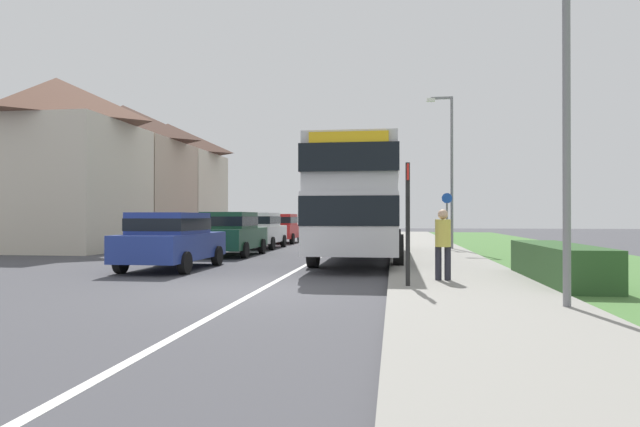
{
  "coord_description": "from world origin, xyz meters",
  "views": [
    {
      "loc": [
        2.73,
        -10.64,
        1.51
      ],
      "look_at": [
        0.64,
        4.48,
        1.6
      ],
      "focal_mm": 30.17,
      "sensor_mm": 36.0,
      "label": 1
    }
  ],
  "objects_px": {
    "parked_car_blue": "(172,238)",
    "parked_car_white": "(260,229)",
    "cycle_route_sign": "(447,219)",
    "street_lamp_near": "(559,38)",
    "parked_car_red": "(281,227)",
    "pedestrian_at_stop": "(443,241)",
    "double_decker_bus": "(361,199)",
    "street_lamp_mid": "(449,162)",
    "parked_car_dark_green": "(231,232)",
    "bus_stop_sign": "(408,215)"
  },
  "relations": [
    {
      "from": "parked_car_blue",
      "to": "parked_car_white",
      "type": "relative_size",
      "value": 1.0
    },
    {
      "from": "cycle_route_sign",
      "to": "street_lamp_near",
      "type": "relative_size",
      "value": 0.34
    },
    {
      "from": "cycle_route_sign",
      "to": "street_lamp_near",
      "type": "height_order",
      "value": "street_lamp_near"
    },
    {
      "from": "parked_car_white",
      "to": "parked_car_red",
      "type": "distance_m",
      "value": 5.14
    },
    {
      "from": "parked_car_white",
      "to": "pedestrian_at_stop",
      "type": "bearing_deg",
      "value": -60.36
    },
    {
      "from": "pedestrian_at_stop",
      "to": "cycle_route_sign",
      "type": "relative_size",
      "value": 0.66
    },
    {
      "from": "double_decker_bus",
      "to": "pedestrian_at_stop",
      "type": "relative_size",
      "value": 6.58
    },
    {
      "from": "parked_car_white",
      "to": "street_lamp_mid",
      "type": "bearing_deg",
      "value": -6.62
    },
    {
      "from": "pedestrian_at_stop",
      "to": "cycle_route_sign",
      "type": "distance_m",
      "value": 11.53
    },
    {
      "from": "parked_car_blue",
      "to": "parked_car_white",
      "type": "height_order",
      "value": "parked_car_white"
    },
    {
      "from": "parked_car_white",
      "to": "parked_car_red",
      "type": "height_order",
      "value": "parked_car_white"
    },
    {
      "from": "cycle_route_sign",
      "to": "street_lamp_near",
      "type": "xyz_separation_m",
      "value": [
        0.31,
        -14.71,
        2.86
      ]
    },
    {
      "from": "cycle_route_sign",
      "to": "double_decker_bus",
      "type": "bearing_deg",
      "value": -125.74
    },
    {
      "from": "parked_car_dark_green",
      "to": "street_lamp_near",
      "type": "relative_size",
      "value": 0.56
    },
    {
      "from": "cycle_route_sign",
      "to": "street_lamp_mid",
      "type": "relative_size",
      "value": 0.37
    },
    {
      "from": "double_decker_bus",
      "to": "bus_stop_sign",
      "type": "bearing_deg",
      "value": -79.86
    },
    {
      "from": "parked_car_dark_green",
      "to": "parked_car_white",
      "type": "distance_m",
      "value": 4.92
    },
    {
      "from": "double_decker_bus",
      "to": "cycle_route_sign",
      "type": "distance_m",
      "value": 5.81
    },
    {
      "from": "street_lamp_near",
      "to": "pedestrian_at_stop",
      "type": "bearing_deg",
      "value": 114.53
    },
    {
      "from": "parked_car_blue",
      "to": "parked_car_dark_green",
      "type": "height_order",
      "value": "parked_car_dark_green"
    },
    {
      "from": "parked_car_white",
      "to": "street_lamp_near",
      "type": "relative_size",
      "value": 0.55
    },
    {
      "from": "double_decker_bus",
      "to": "parked_car_red",
      "type": "distance_m",
      "value": 12.57
    },
    {
      "from": "bus_stop_sign",
      "to": "parked_car_dark_green",
      "type": "bearing_deg",
      "value": 125.59
    },
    {
      "from": "double_decker_bus",
      "to": "street_lamp_mid",
      "type": "bearing_deg",
      "value": 55.9
    },
    {
      "from": "parked_car_blue",
      "to": "street_lamp_near",
      "type": "height_order",
      "value": "street_lamp_near"
    },
    {
      "from": "parked_car_white",
      "to": "parked_car_red",
      "type": "relative_size",
      "value": 1.06
    },
    {
      "from": "bus_stop_sign",
      "to": "street_lamp_near",
      "type": "bearing_deg",
      "value": -43.93
    },
    {
      "from": "pedestrian_at_stop",
      "to": "bus_stop_sign",
      "type": "bearing_deg",
      "value": -126.4
    },
    {
      "from": "double_decker_bus",
      "to": "street_lamp_near",
      "type": "height_order",
      "value": "street_lamp_near"
    },
    {
      "from": "parked_car_dark_green",
      "to": "parked_car_red",
      "type": "height_order",
      "value": "parked_car_dark_green"
    },
    {
      "from": "parked_car_red",
      "to": "street_lamp_mid",
      "type": "relative_size",
      "value": 0.58
    },
    {
      "from": "pedestrian_at_stop",
      "to": "cycle_route_sign",
      "type": "height_order",
      "value": "cycle_route_sign"
    },
    {
      "from": "parked_car_dark_green",
      "to": "street_lamp_near",
      "type": "height_order",
      "value": "street_lamp_near"
    },
    {
      "from": "double_decker_bus",
      "to": "bus_stop_sign",
      "type": "xyz_separation_m",
      "value": [
        1.4,
        -7.84,
        -0.6
      ]
    },
    {
      "from": "parked_car_dark_green",
      "to": "street_lamp_near",
      "type": "xyz_separation_m",
      "value": [
        8.81,
        -11.32,
        3.37
      ]
    },
    {
      "from": "street_lamp_near",
      "to": "street_lamp_mid",
      "type": "relative_size",
      "value": 1.11
    },
    {
      "from": "pedestrian_at_stop",
      "to": "double_decker_bus",
      "type": "bearing_deg",
      "value": 107.91
    },
    {
      "from": "pedestrian_at_stop",
      "to": "street_lamp_mid",
      "type": "xyz_separation_m",
      "value": [
        1.33,
        11.97,
        2.94
      ]
    },
    {
      "from": "double_decker_bus",
      "to": "street_lamp_near",
      "type": "bearing_deg",
      "value": -69.88
    },
    {
      "from": "parked_car_blue",
      "to": "pedestrian_at_stop",
      "type": "bearing_deg",
      "value": -19.63
    },
    {
      "from": "parked_car_dark_green",
      "to": "cycle_route_sign",
      "type": "distance_m",
      "value": 9.17
    },
    {
      "from": "parked_car_white",
      "to": "parked_car_red",
      "type": "xyz_separation_m",
      "value": [
        -0.08,
        5.14,
        -0.02
      ]
    },
    {
      "from": "parked_car_red",
      "to": "bus_stop_sign",
      "type": "relative_size",
      "value": 1.5
    },
    {
      "from": "bus_stop_sign",
      "to": "street_lamp_mid",
      "type": "height_order",
      "value": "street_lamp_mid"
    },
    {
      "from": "street_lamp_mid",
      "to": "parked_car_red",
      "type": "bearing_deg",
      "value": 145.01
    },
    {
      "from": "parked_car_white",
      "to": "pedestrian_at_stop",
      "type": "relative_size",
      "value": 2.49
    },
    {
      "from": "double_decker_bus",
      "to": "street_lamp_mid",
      "type": "height_order",
      "value": "street_lamp_mid"
    },
    {
      "from": "parked_car_blue",
      "to": "parked_car_white",
      "type": "xyz_separation_m",
      "value": [
        -0.01,
        10.35,
        0.03
      ]
    },
    {
      "from": "double_decker_bus",
      "to": "parked_car_blue",
      "type": "relative_size",
      "value": 2.63
    },
    {
      "from": "parked_car_red",
      "to": "street_lamp_mid",
      "type": "xyz_separation_m",
      "value": [
        8.79,
        -6.15,
        3.01
      ]
    }
  ]
}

